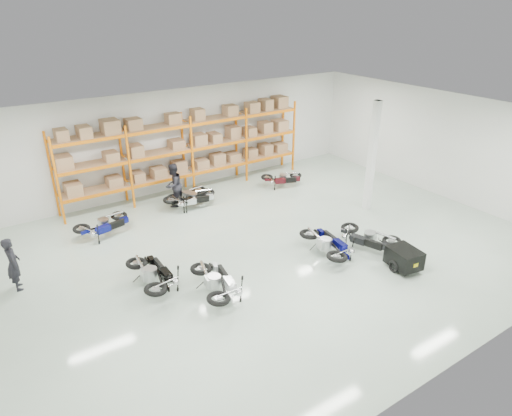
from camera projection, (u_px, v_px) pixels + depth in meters
room at (273, 189)px, 15.10m from camera, size 18.00×18.00×18.00m
pallet_rack at (187, 142)px, 19.97m from camera, size 11.28×0.98×3.62m
structural_column at (372, 157)px, 18.11m from camera, size 0.25×0.25×4.50m
moto_blue_centre at (329, 241)px, 15.25m from camera, size 1.28×2.14×1.31m
moto_silver_left at (217, 278)px, 13.22m from camera, size 1.33×2.12×1.28m
moto_black_far_left at (153, 270)px, 13.60m from camera, size 1.05×2.01×1.28m
moto_touring_right at (368, 234)px, 15.75m from camera, size 1.48×2.10×1.23m
trailer at (404, 258)px, 14.61m from camera, size 0.94×1.75×0.72m
moto_back_a at (103, 221)px, 16.70m from camera, size 1.97×1.26×1.18m
moto_back_b at (192, 195)px, 18.98m from camera, size 1.91×1.19×1.15m
moto_back_c at (188, 194)px, 19.05m from camera, size 1.99×1.30×1.18m
moto_back_d at (282, 176)px, 21.13m from camera, size 1.85×1.41×1.07m
person_left at (13, 264)px, 13.47m from camera, size 0.42×0.63×1.70m
person_back at (173, 185)px, 18.96m from camera, size 1.14×1.07×1.86m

